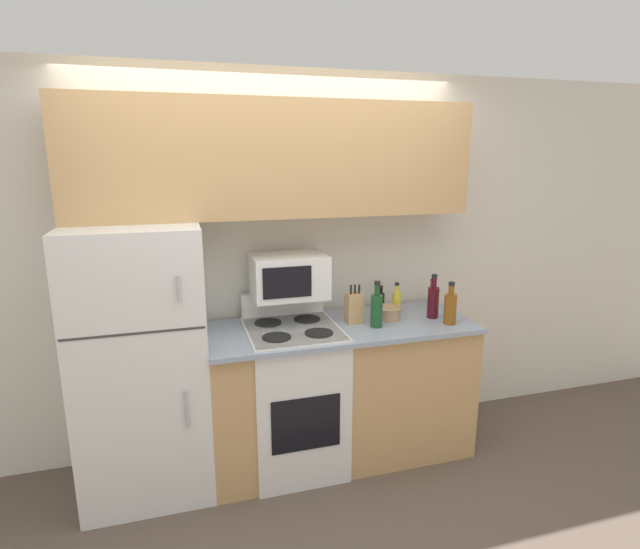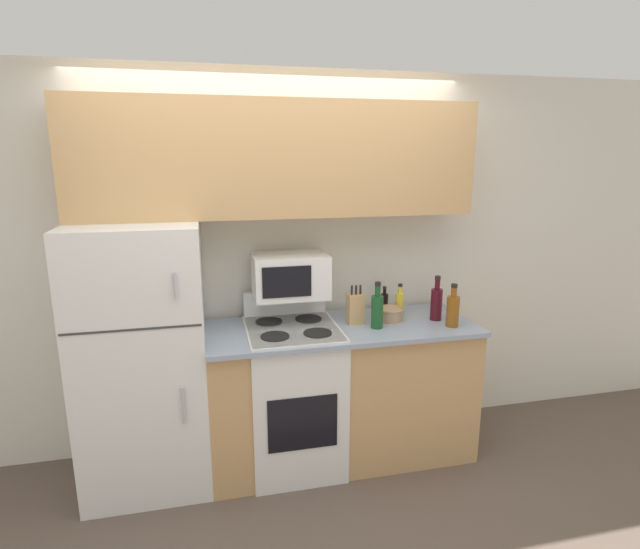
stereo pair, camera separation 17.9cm
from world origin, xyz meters
TOP-DOWN VIEW (x-y plane):
  - ground_plane at (0.00, 0.00)m, footprint 12.00×12.00m
  - wall_back at (0.00, 0.69)m, footprint 8.00×0.05m
  - lower_cabinets at (0.37, 0.32)m, footprint 1.73×0.67m
  - refrigerator at (-0.86, 0.33)m, footprint 0.73×0.68m
  - upper_cabinets at (0.00, 0.49)m, footprint 2.46×0.36m
  - stove at (0.04, 0.31)m, footprint 0.58×0.66m
  - microwave at (0.06, 0.45)m, footprint 0.48×0.33m
  - knife_block at (0.46, 0.33)m, footprint 0.10×0.09m
  - bowl at (0.71, 0.33)m, footprint 0.17×0.17m
  - bottle_hot_sauce at (1.13, 0.53)m, footprint 0.05×0.05m
  - bottle_wine_red at (1.01, 0.27)m, footprint 0.08×0.08m
  - bottle_cooking_spray at (0.81, 0.42)m, footprint 0.06×0.06m
  - bottle_whiskey at (1.05, 0.13)m, footprint 0.08×0.08m
  - bottle_wine_green at (0.57, 0.21)m, footprint 0.08×0.08m
  - bottle_soy_sauce at (0.74, 0.52)m, footprint 0.05×0.05m

SIDE VIEW (x-z plane):
  - ground_plane at x=0.00m, z-range 0.00..0.00m
  - lower_cabinets at x=0.37m, z-range 0.00..0.94m
  - stove at x=0.04m, z-range -0.07..1.04m
  - refrigerator at x=-0.86m, z-range 0.00..1.63m
  - bowl at x=0.71m, z-range 0.94..1.02m
  - bottle_soy_sauce at x=0.74m, z-range 0.92..1.10m
  - bottle_hot_sauce at x=1.13m, z-range 0.91..1.11m
  - bottle_cooking_spray at x=0.81m, z-range 0.91..1.13m
  - knife_block at x=0.46m, z-range 0.91..1.16m
  - bottle_whiskey at x=1.05m, z-range 0.90..1.18m
  - bottle_wine_red at x=1.01m, z-range 0.90..1.20m
  - bottle_wine_green at x=0.57m, z-range 0.90..1.20m
  - microwave at x=0.06m, z-range 1.11..1.39m
  - wall_back at x=0.00m, z-range 0.00..2.55m
  - upper_cabinets at x=0.00m, z-range 1.63..2.33m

